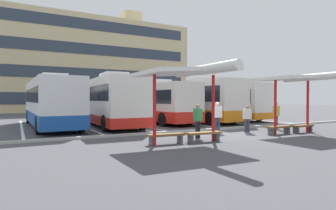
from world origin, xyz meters
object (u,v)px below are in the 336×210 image
(waiting_shelter_0, at_px, (189,73))
(bench_3, at_px, (303,127))
(bench_1, at_px, (204,134))
(waiting_shelter_1, at_px, (297,79))
(waiting_passenger_0, at_px, (247,117))
(coach_bus_1, at_px, (109,102))
(waiting_passenger_3, at_px, (276,113))
(coach_bus_4, at_px, (219,101))
(waiting_passenger_2, at_px, (217,115))
(coach_bus_0, at_px, (51,103))
(coach_bus_3, at_px, (192,101))
(waiting_passenger_1, at_px, (198,118))
(coach_bus_2, at_px, (147,103))
(bench_2, at_px, (279,128))
(bench_0, at_px, (166,136))

(waiting_shelter_0, distance_m, bench_3, 8.41)
(bench_1, bearing_deg, waiting_shelter_1, -1.22)
(bench_3, distance_m, waiting_passenger_0, 3.23)
(waiting_passenger_0, bearing_deg, coach_bus_1, 126.58)
(waiting_passenger_0, distance_m, waiting_passenger_3, 3.06)
(coach_bus_4, distance_m, bench_3, 11.53)
(waiting_shelter_1, bearing_deg, waiting_passenger_2, 143.38)
(coach_bus_0, xyz_separation_m, coach_bus_1, (3.81, -1.01, 0.12))
(coach_bus_3, xyz_separation_m, waiting_passenger_2, (-3.55, -8.03, -0.75))
(waiting_shelter_1, distance_m, waiting_passenger_1, 6.17)
(coach_bus_2, bearing_deg, bench_3, -67.70)
(coach_bus_1, height_order, waiting_passenger_2, coach_bus_1)
(waiting_shelter_0, xyz_separation_m, bench_2, (6.16, 0.42, -2.70))
(coach_bus_1, xyz_separation_m, coach_bus_3, (7.77, 0.88, 0.03))
(coach_bus_1, relative_size, waiting_passenger_2, 6.00)
(bench_2, height_order, waiting_passenger_2, waiting_passenger_2)
(coach_bus_0, height_order, bench_2, coach_bus_0)
(waiting_shelter_0, height_order, waiting_passenger_1, waiting_shelter_0)
(waiting_shelter_0, relative_size, waiting_passenger_1, 2.83)
(coach_bus_3, relative_size, waiting_shelter_0, 2.34)
(coach_bus_3, xyz_separation_m, waiting_shelter_0, (-7.15, -10.62, 1.26))
(coach_bus_0, height_order, waiting_shelter_0, coach_bus_0)
(coach_bus_0, relative_size, waiting_shelter_1, 2.43)
(waiting_shelter_1, relative_size, waiting_passenger_2, 2.68)
(bench_2, distance_m, waiting_passenger_1, 4.90)
(coach_bus_0, distance_m, waiting_shelter_0, 11.71)
(waiting_shelter_1, bearing_deg, waiting_shelter_0, -179.82)
(bench_3, relative_size, waiting_passenger_1, 0.97)
(coach_bus_4, height_order, bench_1, coach_bus_4)
(coach_bus_4, bearing_deg, coach_bus_3, -168.82)
(waiting_passenger_0, relative_size, waiting_passenger_1, 0.93)
(coach_bus_0, distance_m, waiting_passenger_3, 15.19)
(waiting_passenger_1, bearing_deg, coach_bus_1, 103.35)
(coach_bus_4, relative_size, waiting_shelter_0, 2.29)
(coach_bus_2, bearing_deg, waiting_passenger_1, -100.48)
(waiting_shelter_0, relative_size, bench_2, 2.80)
(coach_bus_1, relative_size, waiting_shelter_0, 2.21)
(waiting_passenger_2, bearing_deg, bench_1, -137.96)
(waiting_passenger_2, height_order, waiting_passenger_3, waiting_passenger_2)
(waiting_shelter_0, bearing_deg, coach_bus_4, 46.31)
(coach_bus_4, distance_m, waiting_shelter_0, 15.74)
(coach_bus_0, distance_m, bench_0, 11.01)
(coach_bus_4, bearing_deg, waiting_shelter_0, -133.69)
(bench_3, bearing_deg, waiting_passenger_0, 149.51)
(coach_bus_2, distance_m, waiting_passenger_1, 10.51)
(bench_1, relative_size, bench_2, 1.00)
(coach_bus_2, bearing_deg, bench_1, -101.76)
(bench_0, height_order, waiting_shelter_1, waiting_shelter_1)
(coach_bus_0, xyz_separation_m, waiting_passenger_0, (9.64, -8.87, -0.73))
(bench_3, bearing_deg, coach_bus_0, 139.75)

